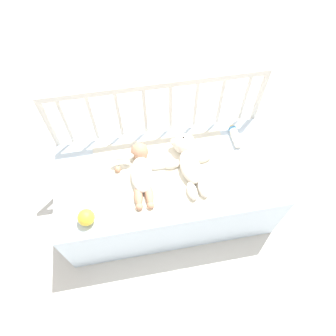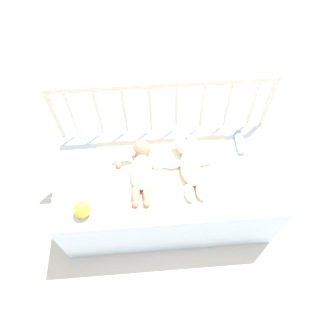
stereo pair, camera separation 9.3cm
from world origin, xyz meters
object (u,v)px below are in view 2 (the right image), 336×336
teddy_bear (189,161)px  toy_ball (82,210)px  baby_bottle (240,141)px  baby (142,168)px

teddy_bear → toy_ball: (-0.61, -0.26, -0.00)m
teddy_bear → baby_bottle: teddy_bear is taller
teddy_bear → toy_ball: size_ratio=4.71×
teddy_bear → toy_ball: teddy_bear is taller
baby_bottle → teddy_bear: bearing=-156.8°
teddy_bear → baby_bottle: (0.34, 0.15, -0.02)m
toy_ball → baby_bottle: (0.95, 0.41, -0.02)m
baby_bottle → toy_ball: bearing=-156.7°
baby → toy_ball: size_ratio=4.64×
teddy_bear → baby_bottle: bearing=23.2°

